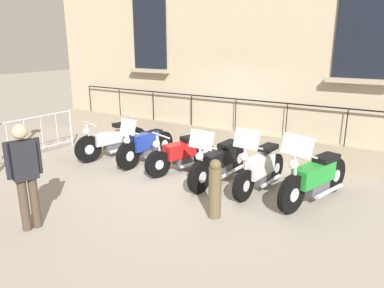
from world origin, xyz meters
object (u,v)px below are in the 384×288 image
motorcycle_blue (146,146)px  crowd_barrier (34,135)px  bollard (215,189)px  pedestrian_standing (25,171)px  motorcycle_black (220,162)px  motorcycle_green (314,178)px  motorcycle_silver (113,141)px  motorcycle_white (260,170)px  motorcycle_red (181,155)px

motorcycle_blue → crowd_barrier: 3.11m
bollard → pedestrian_standing: (1.91, -2.34, 0.46)m
crowd_barrier → motorcycle_blue: bearing=110.2°
motorcycle_black → motorcycle_green: bearing=90.8°
motorcycle_silver → motorcycle_blue: motorcycle_blue is taller
motorcycle_blue → bollard: bearing=59.9°
motorcycle_blue → motorcycle_white: 3.07m
motorcycle_silver → motorcycle_blue: (-0.06, 1.06, 0.02)m
pedestrian_standing → motorcycle_red: bearing=170.7°
motorcycle_blue → motorcycle_green: bearing=88.3°
motorcycle_red → motorcycle_silver: bearing=-89.3°
motorcycle_red → pedestrian_standing: bearing=-9.3°
crowd_barrier → motorcycle_green: bearing=97.7°
motorcycle_silver → motorcycle_blue: 1.07m
bollard → pedestrian_standing: size_ratio=0.60×
motorcycle_black → crowd_barrier: size_ratio=0.89×
motorcycle_red → bollard: bearing=47.5°
motorcycle_silver → motorcycle_green: (0.06, 5.19, 0.05)m
motorcycle_red → motorcycle_white: (0.12, 1.99, 0.04)m
motorcycle_blue → pedestrian_standing: (3.55, 0.50, 0.54)m
motorcycle_black → crowd_barrier: (0.93, -5.06, 0.12)m
motorcycle_green → crowd_barrier: (0.95, -7.04, 0.09)m
pedestrian_standing → motorcycle_silver: bearing=-155.9°
crowd_barrier → bollard: size_ratio=2.31×
motorcycle_white → pedestrian_standing: (3.40, -2.56, 0.54)m
crowd_barrier → motorcycle_silver: bearing=118.8°
bollard → motorcycle_green: bearing=139.7°
motorcycle_blue → motorcycle_black: (0.15, 2.15, -0.00)m
motorcycle_white → bollard: bearing=-8.7°
motorcycle_silver → pedestrian_standing: pedestrian_standing is taller
motorcycle_silver → crowd_barrier: (1.02, -1.85, 0.14)m
motorcycle_blue → motorcycle_red: motorcycle_blue is taller
motorcycle_green → crowd_barrier: 7.11m
motorcycle_white → pedestrian_standing: bearing=-37.0°
motorcycle_silver → bollard: bearing=67.8°
motorcycle_red → motorcycle_white: size_ratio=0.98×
motorcycle_blue → pedestrian_standing: bearing=8.0°
motorcycle_green → crowd_barrier: size_ratio=0.86×
motorcycle_blue → crowd_barrier: motorcycle_blue is taller
motorcycle_white → crowd_barrier: motorcycle_white is taller
motorcycle_white → motorcycle_green: (-0.03, 1.06, 0.03)m
motorcycle_blue → motorcycle_red: 1.07m
motorcycle_black → pedestrian_standing: (3.41, -1.65, 0.55)m
motorcycle_black → bollard: size_ratio=2.06×
motorcycle_white → motorcycle_black: bearing=-90.5°
motorcycle_blue → bollard: motorcycle_blue is taller
motorcycle_blue → bollard: 3.28m
bollard → pedestrian_standing: 3.05m
motorcycle_green → crowd_barrier: bearing=-82.3°
motorcycle_red → motorcycle_green: size_ratio=0.90×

